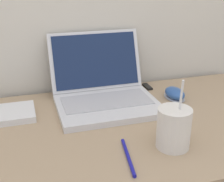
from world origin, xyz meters
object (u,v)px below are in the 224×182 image
laptop (104,90)px  pen (128,157)px  usb_stick (147,87)px  computer_mouse (175,94)px  drink_cup (174,127)px

laptop → pen: 0.34m
usb_stick → computer_mouse: bearing=-66.3°
drink_cup → usb_stick: 0.42m
laptop → drink_cup: (0.10, -0.32, 0.01)m
laptop → computer_mouse: (0.25, -0.04, -0.03)m
laptop → usb_stick: size_ratio=5.47×
usb_stick → drink_cup: bearing=-103.9°
pen → drink_cup: bearing=7.9°
computer_mouse → drink_cup: bearing=-118.3°
laptop → drink_cup: size_ratio=1.75×
drink_cup → computer_mouse: (0.15, 0.29, -0.04)m
laptop → usb_stick: 0.22m
computer_mouse → pen: bearing=-132.9°
drink_cup → usb_stick: (0.10, 0.41, -0.05)m
laptop → pen: size_ratio=2.12×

